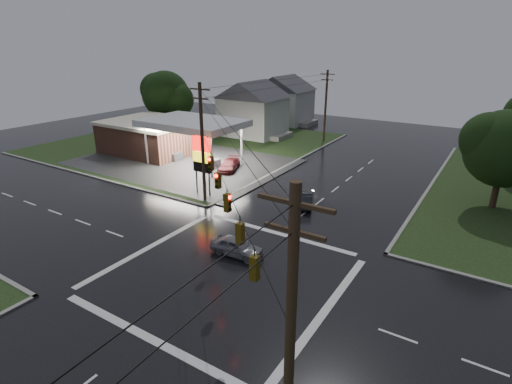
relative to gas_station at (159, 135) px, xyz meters
The scene contains 15 objects.
ground 32.46m from the gas_station, 37.50° to the right, with size 120.00×120.00×0.00m, color black.
grass_nw 6.79m from the gas_station, 92.95° to the left, with size 36.00×36.00×0.08m, color black.
gas_station is the anchor object (origin of this frame).
pylon_sign 17.81m from the gas_station, 31.22° to the right, with size 2.00×0.35×6.00m.
utility_pole_nw 19.38m from the gas_station, 32.23° to the right, with size 2.20×0.32×11.00m.
utility_pole_se 45.83m from the gas_station, 39.70° to the right, with size 2.20×0.32×11.00m.
utility_pole_n 24.60m from the gas_station, 48.53° to the left, with size 2.20×0.32×10.50m.
traffic_signals 32.63m from the gas_station, 37.50° to the right, with size 26.87×26.87×1.47m.
house_near 17.07m from the gas_station, 73.83° to the left, with size 11.05×8.48×8.60m.
house_far 28.61m from the gas_station, 82.50° to the left, with size 11.05×8.48×8.60m.
tree_nw_behind 13.63m from the gas_station, 128.42° to the left, with size 8.93×7.60×10.00m.
tree_ne_near 40.00m from the gas_station, ahead, with size 7.99×6.80×8.98m.
car_north 25.72m from the gas_station, 14.16° to the right, with size 1.43×4.10×1.35m, color #202228.
car_crossing 30.28m from the gas_station, 34.79° to the right, with size 1.58×3.92×1.33m, color gray.
car_pump 12.89m from the gas_station, ahead, with size 1.84×4.53×1.31m, color #4D1115.
Camera 1 is at (13.71, -18.04, 14.29)m, focal length 28.00 mm.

